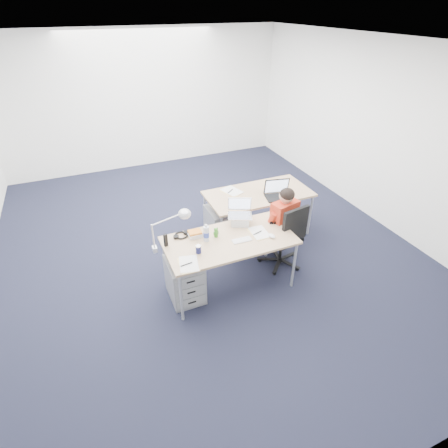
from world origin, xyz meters
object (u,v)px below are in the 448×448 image
Objects in this scene: bear_figurine at (216,232)px; sunglasses at (274,223)px; office_chair at (283,247)px; can_koozie at (198,249)px; cordless_phone at (166,240)px; desk_near at (230,242)px; drawer_pedestal_far at (221,225)px; headphones at (181,235)px; computer_mouse at (272,236)px; wireless_keyboard at (242,240)px; seated_person at (277,223)px; book_stack at (195,234)px; dark_laptop at (279,190)px; drawer_pedestal_near at (185,279)px; desk_lamp at (166,231)px; silver_laptop at (240,213)px; desk_far at (258,196)px; far_cup at (275,186)px; water_bottle at (206,233)px.

sunglasses is at bearing -17.40° from bear_figurine.
office_chair is 0.50m from sunglasses.
can_koozie is 0.42m from cordless_phone.
desk_near is 2.91× the size of drawer_pedestal_far.
bear_figurine is at bearing -40.78° from headphones.
computer_mouse is at bearing -153.28° from office_chair.
office_chair reaches higher than wireless_keyboard.
seated_person is 10.81× the size of computer_mouse.
book_stack reaches higher than drawer_pedestal_far.
sunglasses is 0.74m from dark_laptop.
seated_person is 2.14× the size of drawer_pedestal_near.
book_stack is at bearing 164.97° from office_chair.
desk_lamp is (-1.42, 0.03, 0.24)m from sunglasses.
bear_figurine is (-0.40, -0.16, -0.10)m from silver_laptop.
desk_lamp is (-0.23, -0.18, 0.23)m from headphones.
silver_laptop is 0.93m from dark_laptop.
can_koozie is 1.74m from dark_laptop.
dark_laptop is (0.42, 0.60, 0.12)m from sunglasses.
desk_far is 6.66× the size of wireless_keyboard.
desk_lamp reaches higher than can_koozie.
wireless_keyboard is 0.64× the size of dark_laptop.
sunglasses is (-0.16, -0.18, 0.15)m from seated_person.
far_cup is (0.11, 0.30, -0.09)m from dark_laptop.
dark_laptop is at bearing -2.58° from headphones.
dark_laptop reaches higher than computer_mouse.
office_chair is 1.33m from book_stack.
seated_person is 0.95m from drawer_pedestal_far.
sunglasses is at bearing 10.36° from can_koozie.
dark_laptop is (1.46, 0.47, 0.10)m from book_stack.
silver_laptop is 0.42m from wireless_keyboard.
seated_person is at bearing -18.50° from cordless_phone.
desk_lamp is at bearing -153.31° from desk_far.
can_koozie is at bearing -64.46° from cordless_phone.
drawer_pedestal_near is 0.66m from water_bottle.
wireless_keyboard is 0.33m from bear_figurine.
sunglasses is at bearing -25.48° from cordless_phone.
desk_lamp reaches higher than cordless_phone.
bear_figurine reaches higher than computer_mouse.
headphones reaches higher than desk_near.
wireless_keyboard is at bearing -31.56° from book_stack.
sunglasses is (1.11, 0.20, -0.04)m from can_koozie.
cordless_phone is at bearing 97.11° from desk_lamp.
desk_far is 17.78× the size of far_cup.
book_stack is (-0.66, -0.78, 0.49)m from drawer_pedestal_far.
seated_person is 7.13× the size of cordless_phone.
wireless_keyboard is 2.18× the size of sunglasses.
drawer_pedestal_far is 1.04m from dark_laptop.
desk_far is 0.94m from silver_laptop.
desk_lamp reaches higher than bear_figurine.
office_chair is 1.05m from drawer_pedestal_far.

